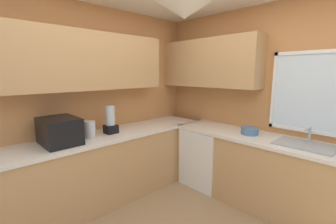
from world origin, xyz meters
TOP-DOWN VIEW (x-y plane):
  - room_shell at (-0.75, 0.52)m, footprint 3.56×3.57m
  - counter_run_left at (-1.41, 0.00)m, footprint 0.65×3.18m
  - counter_run_back at (0.21, 1.41)m, footprint 2.65×0.65m
  - dishwasher at (-0.75, 1.38)m, footprint 0.60×0.60m
  - microwave at (-1.41, -0.46)m, footprint 0.48×0.36m
  - kettle at (-1.39, -0.12)m, footprint 0.13×0.13m
  - sink_assembly at (0.50, 1.42)m, footprint 0.57×0.40m
  - bowl at (-0.13, 1.41)m, footprint 0.22×0.22m
  - blender_appliance at (-1.41, 0.17)m, footprint 0.15×0.15m

SIDE VIEW (x-z plane):
  - dishwasher at x=-0.75m, z-range 0.00..0.84m
  - counter_run_left at x=-1.41m, z-range 0.00..0.89m
  - counter_run_back at x=0.21m, z-range 0.00..0.89m
  - sink_assembly at x=0.50m, z-range 0.80..0.99m
  - bowl at x=-0.13m, z-range 0.88..0.97m
  - kettle at x=-1.39m, z-range 0.88..1.09m
  - microwave at x=-1.41m, z-range 0.88..1.17m
  - blender_appliance at x=-1.41m, z-range 0.87..1.23m
  - room_shell at x=-0.75m, z-range 0.50..3.10m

